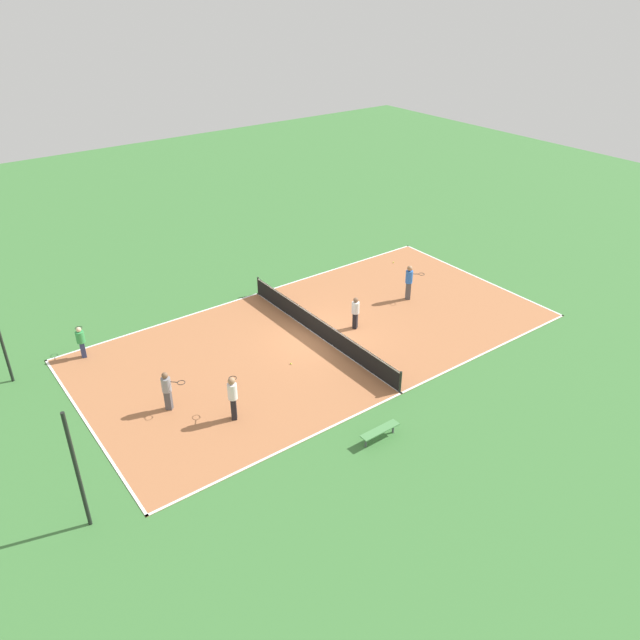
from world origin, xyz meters
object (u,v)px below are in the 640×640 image
object	(u,v)px
player_far_green	(81,340)
player_near_blue	(409,280)
fence_post_back_right	(0,336)
tennis_ball_far_baseline	(291,364)
player_baseline_gray	(167,388)
player_near_white	(233,395)
fence_post_back_left	(77,471)
player_far_white	(355,311)
tennis_ball_midcourt	(393,262)
bench	(380,431)
tennis_net	(320,327)

from	to	relation	value
player_far_green	player_near_blue	bearing A→B (deg)	-92.43
fence_post_back_right	tennis_ball_far_baseline	bearing A→B (deg)	-120.54
player_far_green	player_baseline_gray	world-z (taller)	player_baseline_gray
player_near_white	fence_post_back_left	xyz separation A→B (m)	(-1.84, 6.08, 1.03)
tennis_ball_far_baseline	fence_post_back_right	bearing A→B (deg)	59.46
player_far_green	player_far_white	bearing A→B (deg)	-100.87
player_baseline_gray	tennis_ball_midcourt	xyz separation A→B (m)	(4.98, -16.12, -0.92)
player_far_white	player_near_blue	bearing A→B (deg)	155.11
tennis_ball_midcourt	fence_post_back_left	xyz separation A→B (m)	(-8.81, 20.50, 2.07)
tennis_ball_midcourt	fence_post_back_right	world-z (taller)	fence_post_back_right
bench	player_far_green	world-z (taller)	player_far_green
player_near_blue	tennis_ball_far_baseline	xyz separation A→B (m)	(-1.45, 8.21, -1.04)
bench	player_near_white	xyz separation A→B (m)	(4.15, 3.59, 0.71)
fence_post_back_left	player_baseline_gray	bearing A→B (deg)	-48.79
player_baseline_gray	tennis_ball_midcourt	bearing A→B (deg)	60.95
bench	fence_post_back_right	distance (m)	15.30
tennis_ball_midcourt	player_far_white	bearing A→B (deg)	124.33
player_baseline_gray	player_far_white	bearing A→B (deg)	47.06
tennis_ball_midcourt	fence_post_back_right	xyz separation A→B (m)	(0.61, 20.50, 2.07)
tennis_net	fence_post_back_left	xyz separation A→B (m)	(-4.71, 12.21, 1.61)
player_far_white	tennis_ball_midcourt	world-z (taller)	player_far_white
fence_post_back_right	tennis_net	bearing A→B (deg)	-111.10
bench	player_near_blue	bearing A→B (deg)	-138.72
tennis_net	player_far_green	size ratio (longest dim) A/B	7.33
tennis_net	player_far_green	bearing A→B (deg)	62.73
fence_post_back_left	fence_post_back_right	distance (m)	9.42
player_near_blue	player_far_green	world-z (taller)	player_near_blue
player_near_white	tennis_ball_far_baseline	bearing A→B (deg)	-33.20
tennis_net	player_near_blue	bearing A→B (deg)	-86.58
player_baseline_gray	fence_post_back_right	size ratio (longest dim) A/B	0.39
player_baseline_gray	fence_post_back_left	xyz separation A→B (m)	(-3.83, 4.37, 1.15)
player_near_blue	fence_post_back_left	xyz separation A→B (m)	(-5.06, 18.05, 1.03)
bench	tennis_ball_midcourt	distance (m)	15.52
tennis_net	player_near_white	size ratio (longest dim) A/B	5.85
tennis_net	bench	bearing A→B (deg)	160.11
player_near_blue	player_far_green	size ratio (longest dim) A/B	1.26
player_baseline_gray	fence_post_back_right	world-z (taller)	fence_post_back_right
player_far_white	tennis_ball_midcourt	bearing A→B (deg)	179.93
player_baseline_gray	fence_post_back_left	bearing A→B (deg)	-95.02
player_far_green	tennis_ball_midcourt	world-z (taller)	player_far_green
player_near_white	tennis_ball_midcourt	size ratio (longest dim) A/B	27.09
player_near_white	fence_post_back_left	bearing A→B (deg)	138.47
player_near_blue	tennis_ball_midcourt	distance (m)	4.60
player_near_white	tennis_ball_midcourt	world-z (taller)	player_near_white
player_far_green	fence_post_back_right	bearing A→B (deg)	105.03
player_baseline_gray	fence_post_back_left	world-z (taller)	fence_post_back_left
player_far_green	fence_post_back_left	size ratio (longest dim) A/B	0.35
bench	player_far_white	bearing A→B (deg)	-123.00
tennis_ball_midcourt	fence_post_back_left	world-z (taller)	fence_post_back_left
fence_post_back_right	player_near_blue	bearing A→B (deg)	-103.58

